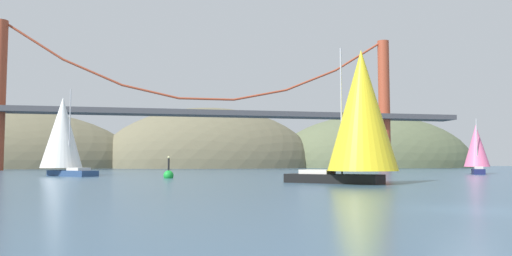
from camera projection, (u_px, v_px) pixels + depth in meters
name	position (u px, v px, depth m)	size (l,w,h in m)	color
ground_plane	(468.00, 210.00, 17.82)	(360.00, 360.00, 0.00)	#385670
headland_left	(0.00, 168.00, 138.68)	(77.89, 44.00, 34.20)	#6B664C
headland_center	(209.00, 168.00, 150.73)	(67.76, 44.00, 37.25)	#6B664C
headland_right	(374.00, 167.00, 161.77)	(69.48, 44.00, 34.88)	#5B6647
suspension_bridge	(207.00, 108.00, 111.64)	(124.19, 6.00, 32.26)	#A34228
sailboat_yellow_sail	(360.00, 113.00, 39.48)	(9.56, 9.60, 11.31)	black
sailboat_pink_spinnaker	(476.00, 148.00, 73.00)	(5.76, 7.10, 8.20)	#191E4C
sailboat_white_mainsail	(63.00, 135.00, 63.27)	(8.88, 9.54, 11.14)	navy
channel_buoy	(169.00, 175.00, 52.88)	(1.10, 1.10, 2.64)	green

